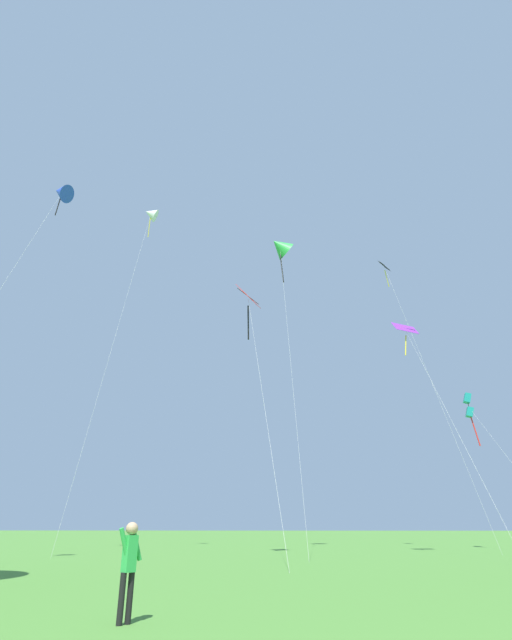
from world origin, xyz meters
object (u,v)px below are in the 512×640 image
object	(u,v)px
kite_purple_streamer	(407,335)
person_foreground_watcher	(129,561)
kite_white_distant	(151,214)
kite_green_small	(280,247)
kite_teal_box	(469,407)
kite_black_large	(389,280)
kite_blue_delta	(61,192)
kite_red_high	(249,307)

from	to	relation	value
kite_purple_streamer	person_foreground_watcher	world-z (taller)	kite_purple_streamer
kite_white_distant	kite_purple_streamer	distance (m)	26.24
kite_green_small	kite_teal_box	distance (m)	21.85
kite_teal_box	kite_black_large	world-z (taller)	kite_black_large
kite_blue_delta	kite_red_high	bearing A→B (deg)	-7.83
person_foreground_watcher	kite_green_small	bearing A→B (deg)	83.75
kite_green_small	kite_blue_delta	xyz separation A→B (m)	(-18.75, -6.26, 2.21)
kite_green_small	kite_white_distant	size ratio (longest dim) A/B	0.91
kite_red_high	kite_white_distant	distance (m)	17.98
kite_black_large	kite_purple_streamer	bearing A→B (deg)	-98.10
kite_teal_box	kite_black_large	size ratio (longest dim) A/B	0.48
kite_teal_box	kite_blue_delta	world-z (taller)	kite_blue_delta
person_foreground_watcher	kite_red_high	bearing A→B (deg)	87.64
kite_white_distant	kite_blue_delta	distance (m)	8.14
kite_purple_streamer	kite_blue_delta	size ratio (longest dim) A/B	0.54
kite_red_high	kite_white_distant	world-z (taller)	kite_white_distant
kite_white_distant	kite_green_small	bearing A→B (deg)	6.59
kite_black_large	kite_teal_box	bearing A→B (deg)	8.37
kite_black_large	kite_white_distant	xyz separation A→B (m)	(-22.46, -2.96, 6.13)
kite_white_distant	person_foreground_watcher	size ratio (longest dim) A/B	16.84
kite_green_small	person_foreground_watcher	xyz separation A→B (m)	(-3.20, -29.17, -24.91)
kite_red_high	kite_blue_delta	xyz separation A→B (m)	(-16.41, 2.26, 12.26)
kite_green_small	kite_black_large	bearing A→B (deg)	8.63
kite_red_high	kite_purple_streamer	distance (m)	11.89
kite_white_distant	kite_purple_streamer	size ratio (longest dim) A/B	1.89
kite_teal_box	kite_black_large	bearing A→B (deg)	-171.63
person_foreground_watcher	kite_teal_box	bearing A→B (deg)	58.95
kite_purple_streamer	kite_green_small	bearing A→B (deg)	147.79
kite_green_small	kite_teal_box	xyz separation A→B (m)	(15.80, 2.37, -14.91)
kite_green_small	kite_white_distant	distance (m)	12.76
kite_teal_box	kite_blue_delta	xyz separation A→B (m)	(-34.55, -8.63, 17.11)
kite_black_large	kite_purple_streamer	world-z (taller)	kite_black_large
kite_red_high	kite_white_distant	xyz separation A→B (m)	(-9.94, 7.10, 13.20)
kite_blue_delta	person_foreground_watcher	distance (m)	38.76
kite_black_large	kite_blue_delta	size ratio (longest dim) A/B	0.87
kite_teal_box	person_foreground_watcher	distance (m)	38.16
kite_teal_box	kite_white_distant	bearing A→B (deg)	-172.31
kite_green_small	kite_white_distant	xyz separation A→B (m)	(-12.28, -1.42, 3.15)
kite_red_high	person_foreground_watcher	size ratio (longest dim) A/B	9.94
kite_red_high	person_foreground_watcher	distance (m)	25.46
kite_blue_delta	kite_white_distant	bearing A→B (deg)	36.79
kite_red_high	kite_black_large	bearing A→B (deg)	38.77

